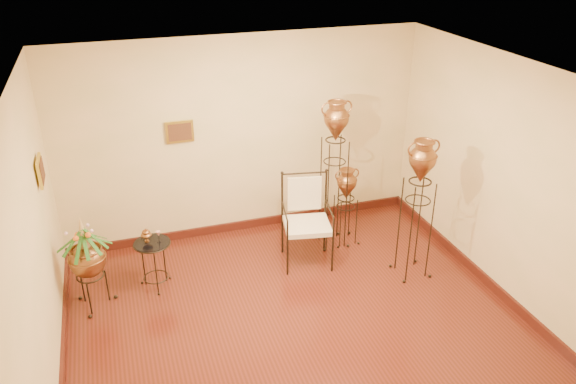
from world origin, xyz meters
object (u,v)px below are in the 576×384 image
object	(u,v)px
amphora_mid	(417,209)
amphora_tall	(334,174)
planter_urn	(87,257)
side_table	(154,263)
armchair	(307,222)

from	to	relation	value
amphora_mid	amphora_tall	bearing A→B (deg)	124.46
amphora_tall	planter_urn	xyz separation A→B (m)	(-3.18, -0.43, -0.39)
amphora_tall	planter_urn	distance (m)	3.23
amphora_tall	side_table	xyz separation A→B (m)	(-2.44, -0.27, -0.73)
amphora_tall	side_table	bearing A→B (deg)	-173.70
planter_urn	armchair	world-z (taller)	planter_urn
amphora_mid	side_table	xyz separation A→B (m)	(-3.13, 0.72, -0.60)
armchair	side_table	size ratio (longest dim) A/B	1.50
amphora_tall	side_table	distance (m)	2.57
planter_urn	side_table	distance (m)	0.83
amphora_mid	planter_urn	bearing A→B (deg)	171.73
planter_urn	side_table	xyz separation A→B (m)	(0.73, 0.16, -0.35)
amphora_mid	side_table	size ratio (longest dim) A/B	2.32
amphora_mid	side_table	world-z (taller)	amphora_mid
side_table	planter_urn	bearing A→B (deg)	-167.49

